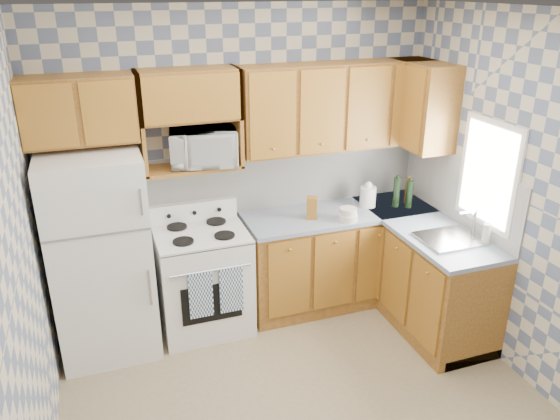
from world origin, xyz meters
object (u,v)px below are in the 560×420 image
object	(u,v)px
refrigerator	(101,256)
microwave	(203,147)
electric_kettle	(368,197)
stove_body	(203,281)

from	to	relation	value
refrigerator	microwave	xyz separation A→B (m)	(0.90, 0.18, 0.76)
microwave	electric_kettle	xyz separation A→B (m)	(1.49, -0.11, -0.59)
refrigerator	stove_body	xyz separation A→B (m)	(0.80, 0.03, -0.39)
stove_body	electric_kettle	xyz separation A→B (m)	(1.58, 0.04, 0.56)
microwave	electric_kettle	distance (m)	1.60
stove_body	refrigerator	bearing A→B (deg)	-178.22
stove_body	microwave	bearing A→B (deg)	58.68
electric_kettle	stove_body	bearing A→B (deg)	-178.47
refrigerator	stove_body	bearing A→B (deg)	1.78
refrigerator	electric_kettle	world-z (taller)	refrigerator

